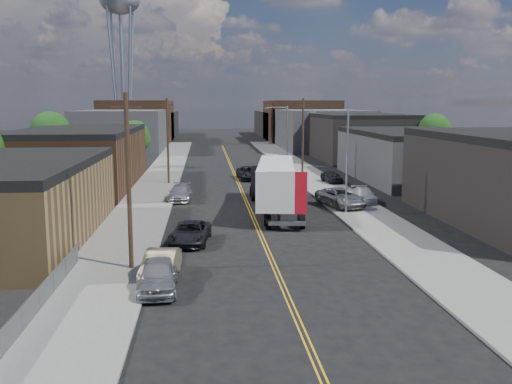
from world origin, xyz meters
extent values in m
plane|color=black|center=(0.00, 60.00, 0.00)|extent=(260.00, 260.00, 0.00)
cube|color=gold|center=(0.00, 45.00, 0.01)|extent=(0.32, 120.00, 0.01)
cube|color=slate|center=(-9.50, 45.00, 0.07)|extent=(5.00, 140.00, 0.15)
cube|color=slate|center=(9.50, 45.00, 0.07)|extent=(5.00, 140.00, 0.15)
cube|color=brown|center=(-18.00, 18.00, 2.50)|extent=(12.00, 22.00, 5.00)
cube|color=#4C311E|center=(-18.00, 44.00, 3.00)|extent=(12.00, 26.00, 6.00)
cube|color=black|center=(-18.00, 44.00, 6.30)|extent=(12.00, 26.00, 0.60)
cube|color=navy|center=(15.20, 20.00, 3.60)|extent=(0.30, 20.00, 0.80)
cube|color=#323335|center=(22.00, 46.00, 2.75)|extent=(14.00, 24.00, 5.50)
cube|color=black|center=(22.00, 46.00, 5.80)|extent=(14.00, 24.00, 0.60)
cube|color=black|center=(22.00, 72.00, 3.50)|extent=(14.00, 22.00, 7.00)
cube|color=black|center=(22.00, 72.00, 7.30)|extent=(14.00, 22.00, 0.60)
cube|color=#323335|center=(-20.00, 95.00, 4.00)|extent=(16.00, 30.00, 8.00)
cube|color=#323335|center=(20.00, 95.00, 4.00)|extent=(16.00, 30.00, 8.00)
cube|color=#4C311E|center=(-20.00, 120.00, 5.00)|extent=(16.00, 26.00, 10.00)
cube|color=#4C311E|center=(20.00, 120.00, 5.00)|extent=(16.00, 26.00, 10.00)
cube|color=black|center=(-20.00, 140.00, 3.50)|extent=(16.00, 40.00, 7.00)
cube|color=black|center=(20.00, 140.00, 3.50)|extent=(16.00, 40.00, 7.00)
cylinder|color=gray|center=(-22.00, 110.00, 15.00)|extent=(0.80, 0.80, 30.00)
cylinder|color=gray|center=(-23.76, 108.24, 15.00)|extent=(1.94, 1.94, 29.98)
cylinder|color=gray|center=(-20.24, 108.24, 15.00)|extent=(1.94, 1.94, 29.98)
cylinder|color=gray|center=(-23.76, 111.76, 15.00)|extent=(1.94, 1.94, 29.98)
cylinder|color=gray|center=(-20.24, 111.76, 15.00)|extent=(1.94, 1.94, 29.98)
cylinder|color=gray|center=(8.00, 25.00, 4.50)|extent=(0.18, 0.18, 9.00)
cylinder|color=gray|center=(6.50, 25.00, 8.80)|extent=(3.00, 0.12, 0.12)
cube|color=gray|center=(5.00, 25.00, 8.70)|extent=(0.60, 0.25, 0.18)
cylinder|color=gray|center=(8.00, 60.00, 4.50)|extent=(0.18, 0.18, 9.00)
cylinder|color=gray|center=(6.50, 60.00, 8.80)|extent=(3.00, 0.12, 0.12)
cube|color=gray|center=(5.00, 60.00, 8.70)|extent=(0.60, 0.25, 0.18)
cylinder|color=black|center=(-8.20, 10.00, 5.00)|extent=(0.26, 0.26, 10.00)
cube|color=black|center=(-8.20, 10.00, 9.20)|extent=(1.60, 0.12, 0.12)
cylinder|color=black|center=(-8.20, 45.00, 5.00)|extent=(0.26, 0.26, 10.00)
cube|color=black|center=(-8.20, 45.00, 9.20)|extent=(1.60, 0.12, 0.12)
cylinder|color=black|center=(8.20, 48.00, 5.00)|extent=(0.26, 0.26, 10.00)
cube|color=black|center=(8.20, 48.00, 9.20)|extent=(1.60, 0.12, 0.12)
cube|color=slate|center=(-11.50, 3.50, 0.60)|extent=(0.02, 16.00, 1.20)
cube|color=slate|center=(-11.50, 3.50, 1.20)|extent=(0.05, 16.00, 0.05)
cylinder|color=black|center=(-24.00, 55.00, 2.25)|extent=(0.36, 0.36, 4.50)
sphere|color=#16370F|center=(-24.00, 55.00, 5.85)|extent=(5.04, 5.04, 5.04)
sphere|color=#16370F|center=(-23.40, 55.30, 4.95)|extent=(3.96, 3.96, 3.96)
sphere|color=#16370F|center=(-24.50, 54.60, 5.22)|extent=(3.60, 3.60, 3.60)
cylinder|color=black|center=(-14.00, 62.00, 1.88)|extent=(0.36, 0.36, 3.75)
sphere|color=#16370F|center=(-14.00, 62.00, 4.88)|extent=(4.20, 4.20, 4.20)
sphere|color=#16370F|center=(-13.40, 62.30, 4.12)|extent=(3.30, 3.30, 3.30)
sphere|color=#16370F|center=(-14.50, 61.60, 4.35)|extent=(3.00, 3.00, 3.00)
cylinder|color=black|center=(30.00, 60.00, 2.12)|extent=(0.36, 0.36, 4.25)
sphere|color=#16370F|center=(30.00, 60.00, 5.53)|extent=(4.76, 4.76, 4.76)
sphere|color=#16370F|center=(30.60, 60.30, 4.68)|extent=(3.74, 3.74, 3.74)
sphere|color=#16370F|center=(29.50, 59.60, 4.93)|extent=(3.40, 3.40, 3.40)
cube|color=silver|center=(2.06, 25.65, 2.89)|extent=(4.66, 13.59, 3.11)
cube|color=#B60E1B|center=(2.06, 18.99, 2.89)|extent=(2.90, 0.51, 3.13)
cube|color=gray|center=(2.06, 18.99, 0.61)|extent=(2.80, 0.97, 0.25)
cube|color=black|center=(2.06, 33.86, 1.72)|extent=(3.23, 3.90, 3.44)
cylinder|color=black|center=(2.06, 20.39, 0.56)|extent=(3.01, 1.49, 1.11)
cylinder|color=black|center=(2.06, 33.86, 0.56)|extent=(2.90, 1.48, 1.11)
imported|color=#9CA0A1|center=(-6.40, 6.15, 0.82)|extent=(2.04, 4.84, 1.63)
imported|color=#7E6F52|center=(-6.40, 8.00, 0.78)|extent=(2.11, 4.89, 1.57)
imported|color=black|center=(-5.00, 16.00, 0.73)|extent=(3.02, 5.48, 1.45)
imported|color=#ADAFB3|center=(-6.40, 33.33, 0.75)|extent=(2.40, 5.28, 1.50)
imported|color=gray|center=(8.30, 28.00, 0.98)|extent=(4.22, 6.45, 1.65)
imported|color=silver|center=(11.00, 30.16, 0.80)|extent=(2.05, 4.57, 1.30)
imported|color=black|center=(10.92, 43.50, 0.86)|extent=(2.22, 4.34, 1.42)
imported|color=black|center=(1.59, 48.16, 0.81)|extent=(3.16, 6.03, 1.62)
camera|label=1|loc=(-3.97, -21.93, 9.42)|focal=40.00mm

